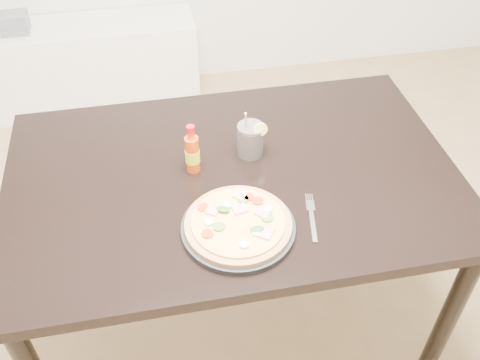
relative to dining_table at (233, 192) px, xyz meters
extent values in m
cube|color=black|center=(0.00, 0.00, 0.06)|extent=(1.40, 0.90, 0.04)
cylinder|color=black|center=(0.64, -0.39, -0.31)|extent=(0.06, 0.06, 0.71)
cylinder|color=black|center=(-0.64, 0.39, -0.31)|extent=(0.06, 0.06, 0.71)
cylinder|color=black|center=(0.64, 0.39, -0.31)|extent=(0.06, 0.06, 0.71)
cylinder|color=black|center=(-0.03, -0.23, 0.09)|extent=(0.32, 0.32, 0.02)
cylinder|color=tan|center=(-0.03, -0.23, 0.11)|extent=(0.30, 0.30, 0.01)
cylinder|color=#E5D363|center=(-0.03, -0.23, 0.12)|extent=(0.26, 0.26, 0.01)
cube|color=pink|center=(0.04, -0.30, 0.12)|extent=(0.05, 0.05, 0.01)
cube|color=pink|center=(-0.09, -0.18, 0.12)|extent=(0.05, 0.05, 0.01)
cube|color=pink|center=(0.00, -0.14, 0.12)|extent=(0.05, 0.05, 0.01)
cube|color=pink|center=(-0.01, -0.19, 0.12)|extent=(0.05, 0.04, 0.01)
cube|color=pink|center=(0.04, -0.22, 0.12)|extent=(0.05, 0.05, 0.01)
cylinder|color=red|center=(0.02, -0.15, 0.12)|extent=(0.03, 0.03, 0.01)
cylinder|color=red|center=(-0.12, -0.27, 0.12)|extent=(0.03, 0.03, 0.01)
cylinder|color=red|center=(-0.11, -0.17, 0.12)|extent=(0.03, 0.03, 0.01)
cylinder|color=red|center=(0.04, -0.17, 0.12)|extent=(0.03, 0.03, 0.01)
cylinder|color=#4B7A28|center=(0.05, -0.24, 0.12)|extent=(0.03, 0.03, 0.01)
cylinder|color=#4B7A28|center=(0.00, -0.16, 0.12)|extent=(0.03, 0.03, 0.01)
cylinder|color=#4B7A28|center=(-0.08, -0.25, 0.12)|extent=(0.03, 0.03, 0.01)
ellipsoid|color=white|center=(0.06, -0.21, 0.12)|extent=(0.03, 0.03, 0.01)
ellipsoid|color=white|center=(-0.05, -0.17, 0.12)|extent=(0.03, 0.03, 0.01)
ellipsoid|color=white|center=(-0.03, -0.32, 0.12)|extent=(0.03, 0.03, 0.01)
ellipsoid|color=white|center=(-0.11, -0.23, 0.12)|extent=(0.03, 0.03, 0.01)
ellipsoid|color=white|center=(0.01, -0.29, 0.12)|extent=(0.03, 0.03, 0.01)
ellipsoid|color=#286718|center=(0.01, -0.28, 0.13)|extent=(0.04, 0.02, 0.00)
ellipsoid|color=#286718|center=(-0.06, -0.19, 0.13)|extent=(0.05, 0.04, 0.00)
cylinder|color=#D1400C|center=(-0.12, 0.04, 0.15)|extent=(0.04, 0.04, 0.12)
cylinder|color=yellow|center=(-0.12, 0.04, 0.14)|extent=(0.04, 0.04, 0.04)
cylinder|color=#D1400C|center=(-0.12, 0.04, 0.22)|extent=(0.02, 0.02, 0.03)
cylinder|color=red|center=(-0.12, 0.04, 0.24)|extent=(0.02, 0.02, 0.02)
cylinder|color=black|center=(0.07, 0.08, 0.13)|extent=(0.08, 0.08, 0.10)
cylinder|color=silver|center=(0.07, 0.08, 0.14)|extent=(0.08, 0.08, 0.11)
cylinder|color=#F2E059|center=(0.10, 0.06, 0.19)|extent=(0.04, 0.01, 0.04)
cylinder|color=#B2B2B7|center=(0.06, 0.09, 0.17)|extent=(0.03, 0.06, 0.17)
cube|color=silver|center=(0.18, -0.26, 0.09)|extent=(0.04, 0.12, 0.00)
cube|color=silver|center=(0.20, -0.19, 0.09)|extent=(0.03, 0.04, 0.00)
cube|color=silver|center=(0.19, -0.15, 0.09)|extent=(0.01, 0.03, 0.00)
cube|color=silver|center=(0.20, -0.15, 0.09)|extent=(0.01, 0.03, 0.00)
cube|color=silver|center=(0.20, -0.15, 0.09)|extent=(0.01, 0.03, 0.00)
cube|color=silver|center=(0.21, -0.15, 0.09)|extent=(0.01, 0.03, 0.00)
cube|color=white|center=(-0.63, 1.63, -0.42)|extent=(1.40, 0.34, 0.50)
cube|color=slate|center=(-0.88, 1.61, -0.16)|extent=(0.14, 0.12, 0.01)
cube|color=slate|center=(-0.88, 1.61, -0.15)|extent=(0.14, 0.12, 0.01)
cube|color=slate|center=(-0.88, 1.61, -0.14)|extent=(0.14, 0.12, 0.01)
cube|color=slate|center=(-0.88, 1.61, -0.13)|extent=(0.14, 0.12, 0.01)
cube|color=slate|center=(-0.88, 1.61, -0.12)|extent=(0.14, 0.12, 0.01)
cube|color=slate|center=(-0.88, 1.61, -0.11)|extent=(0.14, 0.12, 0.01)
cube|color=slate|center=(-0.88, 1.61, -0.10)|extent=(0.14, 0.12, 0.01)
cube|color=slate|center=(-0.88, 1.61, -0.09)|extent=(0.14, 0.12, 0.01)
cube|color=slate|center=(-0.88, 1.61, -0.08)|extent=(0.14, 0.12, 0.01)
cube|color=slate|center=(-0.88, 1.61, -0.07)|extent=(0.14, 0.12, 0.01)
camera|label=1|loc=(-0.21, -1.21, 1.20)|focal=40.00mm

